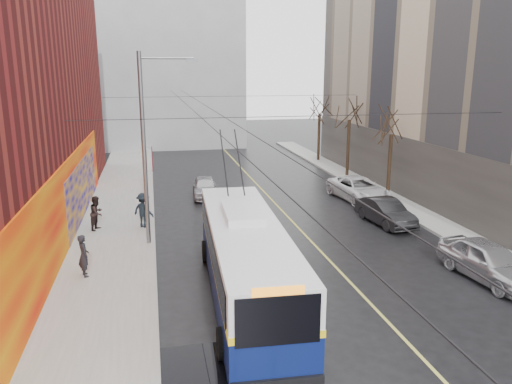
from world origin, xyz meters
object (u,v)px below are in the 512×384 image
(streetlight_pole, at_px, (147,145))
(tree_far, at_px, (320,105))
(parked_car_a, at_px, (488,261))
(trolleybus, at_px, (246,258))
(parked_car_c, at_px, (359,189))
(pedestrian_c, at_px, (143,210))
(pedestrian_a, at_px, (84,256))
(pedestrian_b, at_px, (97,213))
(tree_mid, at_px, (350,110))
(following_car, at_px, (205,187))
(tree_near, at_px, (392,122))
(parked_car_b, at_px, (385,212))

(streetlight_pole, relative_size, tree_far, 1.37)
(streetlight_pole, height_order, parked_car_a, streetlight_pole)
(tree_far, height_order, trolleybus, tree_far)
(parked_car_c, distance_m, pedestrian_c, 13.99)
(pedestrian_a, bearing_deg, trolleybus, -136.74)
(pedestrian_b, bearing_deg, parked_car_c, -54.68)
(tree_mid, bearing_deg, trolleybus, -121.18)
(parked_car_c, bearing_deg, pedestrian_c, -172.26)
(pedestrian_a, bearing_deg, streetlight_pole, -57.54)
(pedestrian_b, bearing_deg, pedestrian_c, -68.70)
(tree_mid, distance_m, pedestrian_c, 19.18)
(following_car, bearing_deg, tree_near, -10.20)
(parked_car_b, height_order, pedestrian_a, pedestrian_a)
(parked_car_b, height_order, pedestrian_b, pedestrian_b)
(streetlight_pole, height_order, following_car, streetlight_pole)
(tree_far, relative_size, following_car, 1.66)
(streetlight_pole, distance_m, tree_far, 25.09)
(tree_far, distance_m, parked_car_a, 27.24)
(trolleybus, bearing_deg, parked_car_b, 41.56)
(trolleybus, height_order, pedestrian_b, trolleybus)
(streetlight_pole, relative_size, parked_car_c, 1.72)
(tree_near, distance_m, pedestrian_c, 16.39)
(streetlight_pole, distance_m, parked_car_a, 15.35)
(pedestrian_a, bearing_deg, tree_far, -57.58)
(streetlight_pole, distance_m, tree_near, 16.28)
(parked_car_c, height_order, pedestrian_a, pedestrian_a)
(parked_car_a, xyz_separation_m, pedestrian_b, (-15.88, 9.45, 0.26))
(streetlight_pole, height_order, pedestrian_a, streetlight_pole)
(trolleybus, height_order, parked_car_b, trolleybus)
(trolleybus, relative_size, parked_car_b, 2.81)
(tree_far, relative_size, pedestrian_b, 3.70)
(following_car, xyz_separation_m, pedestrian_a, (-6.17, -12.41, 0.34))
(trolleybus, bearing_deg, tree_mid, 61.48)
(pedestrian_a, bearing_deg, parked_car_a, -122.22)
(tree_mid, bearing_deg, following_car, -160.50)
(following_car, relative_size, pedestrian_c, 2.16)
(parked_car_a, relative_size, parked_car_b, 1.09)
(tree_near, xyz_separation_m, pedestrian_a, (-17.80, -9.53, -3.96))
(tree_far, height_order, pedestrian_c, tree_far)
(streetlight_pole, bearing_deg, tree_near, 21.62)
(tree_near, xyz_separation_m, parked_car_c, (-2.00, 0.08, -4.25))
(streetlight_pole, xyz_separation_m, parked_car_b, (12.46, 0.86, -4.15))
(tree_far, bearing_deg, tree_near, -90.00)
(tree_far, distance_m, following_car, 16.71)
(streetlight_pole, relative_size, tree_mid, 1.35)
(pedestrian_a, bearing_deg, parked_car_b, -94.28)
(tree_near, distance_m, trolleybus, 17.52)
(pedestrian_b, bearing_deg, parked_car_b, -73.58)
(tree_mid, distance_m, trolleybus, 23.08)
(tree_far, height_order, pedestrian_a, tree_far)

